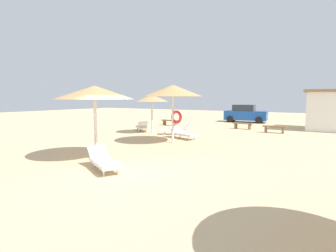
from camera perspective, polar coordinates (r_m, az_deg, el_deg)
ground_plane at (r=9.31m, az=-9.96°, el=-9.03°), size 80.00×80.00×0.00m
parasol_0 at (r=18.08m, az=-3.46°, el=5.88°), size 2.23×2.23×2.60m
parasol_1 at (r=14.12m, az=1.06°, el=7.44°), size 3.09×3.09×3.08m
parasol_3 at (r=10.77m, az=-15.36°, el=6.86°), size 3.05×3.05×2.87m
lounger_0 at (r=19.44m, az=-5.66°, el=-0.14°), size 1.78×1.77×0.76m
lounger_1 at (r=15.81m, az=3.12°, el=-1.57°), size 2.01×1.21×0.67m
lounger_3 at (r=9.30m, az=-13.58°, el=-7.15°), size 1.98×1.45×0.68m
lounger_5 at (r=17.56m, az=1.69°, el=-0.79°), size 1.96×1.48×0.71m
bench_0 at (r=21.39m, az=15.60°, el=0.30°), size 1.52×0.50×0.49m
bench_1 at (r=19.68m, az=21.68°, el=-0.39°), size 1.52×0.47×0.49m
bench_2 at (r=23.21m, az=0.35°, el=0.96°), size 1.52×0.46×0.49m
parked_car at (r=27.40m, az=16.15°, el=2.50°), size 4.15×2.30×1.72m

